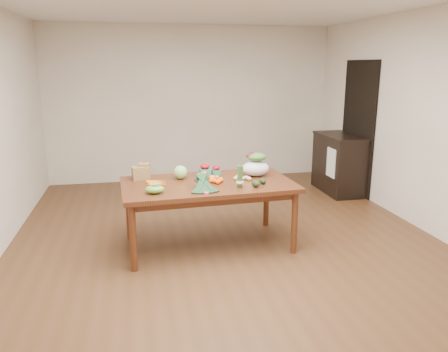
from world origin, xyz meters
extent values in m
plane|color=#53321C|center=(0.00, 0.00, 0.00)|extent=(6.00, 6.00, 0.00)
cube|color=silver|center=(0.00, 3.00, 1.35)|extent=(5.00, 0.02, 2.70)
cube|color=silver|center=(0.00, -3.00, 1.35)|extent=(5.00, 0.02, 2.70)
cube|color=silver|center=(2.50, 0.00, 1.35)|extent=(0.02, 6.00, 2.70)
cube|color=#562A14|center=(-0.23, -0.10, 0.38)|extent=(1.95, 1.15, 0.75)
cube|color=black|center=(2.48, 1.60, 1.05)|extent=(0.02, 1.00, 2.10)
cube|color=black|center=(2.22, 1.66, 0.47)|extent=(0.52, 1.02, 0.94)
cube|color=white|center=(1.96, 1.40, 0.55)|extent=(0.02, 0.28, 0.45)
sphere|color=#AFDA7E|center=(-0.51, 0.12, 0.83)|extent=(0.16, 0.16, 0.16)
sphere|color=#EA560E|center=(-0.30, 0.06, 0.79)|extent=(0.08, 0.08, 0.08)
sphere|color=#FFA50F|center=(-0.24, 0.08, 0.79)|extent=(0.09, 0.09, 0.09)
sphere|color=#FFA50F|center=(-0.18, -0.06, 0.79)|extent=(0.07, 0.07, 0.07)
ellipsoid|color=#6DA838|center=(-0.83, -0.41, 0.79)|extent=(0.19, 0.15, 0.09)
ellipsoid|color=tan|center=(0.10, -0.07, 0.77)|extent=(0.06, 0.05, 0.05)
ellipsoid|color=#D6B47B|center=(0.18, -0.07, 0.77)|extent=(0.05, 0.04, 0.04)
ellipsoid|color=tan|center=(0.22, -0.07, 0.77)|extent=(0.06, 0.05, 0.05)
ellipsoid|color=tan|center=(0.13, -0.01, 0.77)|extent=(0.06, 0.05, 0.05)
ellipsoid|color=#CFBF77|center=(0.24, -0.11, 0.77)|extent=(0.05, 0.05, 0.05)
ellipsoid|color=black|center=(0.24, -0.39, 0.79)|extent=(0.10, 0.13, 0.08)
ellipsoid|color=black|center=(0.35, -0.28, 0.78)|extent=(0.09, 0.11, 0.06)
camera|label=1|loc=(-1.00, -4.74, 2.02)|focal=35.00mm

